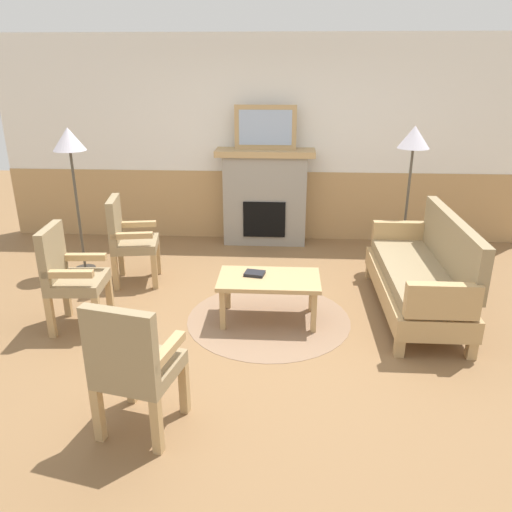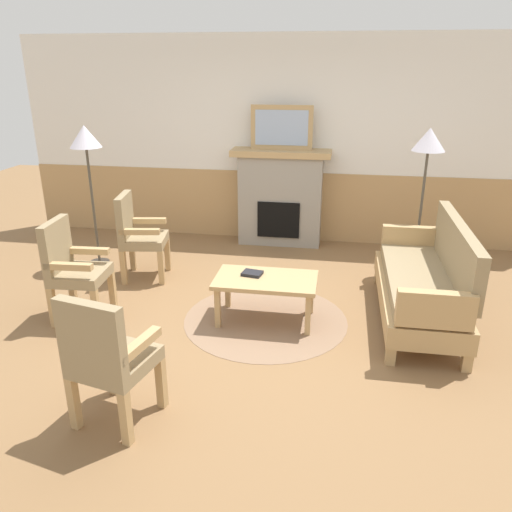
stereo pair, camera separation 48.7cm
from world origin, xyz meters
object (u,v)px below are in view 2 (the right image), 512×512
framed_picture (282,128)px  couch (424,282)px  floor_lamp_by_couch (428,149)px  armchair_by_window_left (72,266)px  fireplace (280,197)px  armchair_front_left (107,355)px  floor_lamp_by_chairs (86,146)px  book_on_table (252,273)px  coffee_table (266,283)px  armchair_near_fireplace (138,233)px

framed_picture → couch: 2.84m
floor_lamp_by_couch → armchair_by_window_left: bearing=-152.7°
fireplace → couch: size_ratio=0.72×
armchair_by_window_left → armchair_front_left: bearing=-54.5°
floor_lamp_by_couch → floor_lamp_by_chairs: (-3.83, -0.39, 0.00)m
floor_lamp_by_couch → fireplace: bearing=155.9°
framed_picture → book_on_table: size_ratio=4.34×
book_on_table → couch: bearing=6.8°
framed_picture → floor_lamp_by_chairs: (-2.11, -1.15, -0.11)m
armchair_front_left → floor_lamp_by_chairs: floor_lamp_by_chairs is taller
armchair_front_left → couch: bearing=39.8°
couch → book_on_table: bearing=-173.2°
fireplace → coffee_table: fireplace is taller
fireplace → armchair_near_fireplace: 2.06m
fireplace → coffee_table: 2.29m
fireplace → floor_lamp_by_chairs: 2.54m
couch → armchair_front_left: 2.98m
coffee_table → armchair_near_fireplace: bearing=153.0°
armchair_near_fireplace → framed_picture: bearing=45.3°
fireplace → armchair_front_left: (-0.67, -3.93, -0.11)m
book_on_table → floor_lamp_by_couch: bearing=40.2°
armchair_front_left → floor_lamp_by_chairs: size_ratio=0.58×
fireplace → armchair_near_fireplace: size_ratio=1.33×
fireplace → framed_picture: framed_picture is taller
fireplace → floor_lamp_by_couch: (1.71, -0.77, 0.80)m
floor_lamp_by_couch → coffee_table: bearing=-136.2°
floor_lamp_by_couch → couch: bearing=-94.2°
framed_picture → coffee_table: framed_picture is taller
armchair_near_fireplace → floor_lamp_by_couch: floor_lamp_by_couch is taller
armchair_near_fireplace → armchair_front_left: 2.59m
fireplace → armchair_by_window_left: fireplace is taller
framed_picture → coffee_table: bearing=-86.5°
floor_lamp_by_couch → armchair_near_fireplace: bearing=-167.6°
floor_lamp_by_chairs → fireplace: bearing=28.6°
fireplace → coffee_table: bearing=-86.5°
coffee_table → armchair_near_fireplace: size_ratio=0.98×
armchair_near_fireplace → armchair_by_window_left: same height
couch → armchair_front_left: (-2.29, -1.91, 0.14)m
framed_picture → floor_lamp_by_chairs: size_ratio=0.48×
coffee_table → book_on_table: size_ratio=5.21×
couch → armchair_by_window_left: same height
fireplace → floor_lamp_by_couch: floor_lamp_by_couch is taller
armchair_near_fireplace → armchair_by_window_left: 1.08m
armchair_front_left → framed_picture: bearing=80.3°
book_on_table → armchair_front_left: (-0.67, -1.71, 0.08)m
coffee_table → floor_lamp_by_couch: bearing=43.8°
coffee_table → floor_lamp_by_couch: size_ratio=0.57×
couch → coffee_table: bearing=-170.4°
floor_lamp_by_couch → floor_lamp_by_chairs: bearing=-174.2°
armchair_by_window_left → armchair_front_left: same height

